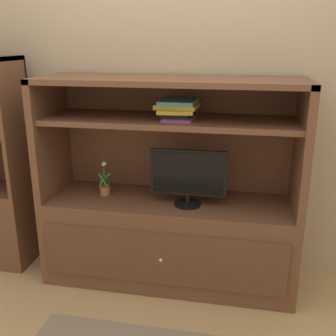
# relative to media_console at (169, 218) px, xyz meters

# --- Properties ---
(ground_plane) EXTENTS (8.00, 8.00, 0.00)m
(ground_plane) POSITION_rel_media_console_xyz_m (0.00, -0.41, -0.47)
(ground_plane) COLOR tan
(painted_rear_wall) EXTENTS (6.00, 0.10, 2.80)m
(painted_rear_wall) POSITION_rel_media_console_xyz_m (0.00, 0.34, 0.93)
(painted_rear_wall) COLOR tan
(painted_rear_wall) RESTS_ON ground_plane
(media_console) EXTENTS (1.76, 0.59, 1.46)m
(media_console) POSITION_rel_media_console_xyz_m (0.00, 0.00, 0.00)
(media_console) COLOR brown
(media_console) RESTS_ON ground_plane
(tv_monitor) EXTENTS (0.51, 0.18, 0.39)m
(tv_monitor) POSITION_rel_media_console_xyz_m (0.14, -0.08, 0.36)
(tv_monitor) COLOR black
(tv_monitor) RESTS_ON media_console
(potted_plant) EXTENTS (0.09, 0.11, 0.27)m
(potted_plant) POSITION_rel_media_console_xyz_m (-0.48, 0.00, 0.21)
(potted_plant) COLOR #B26642
(potted_plant) RESTS_ON media_console
(magazine_stack) EXTENTS (0.28, 0.34, 0.12)m
(magazine_stack) POSITION_rel_media_console_xyz_m (0.06, -0.00, 0.79)
(magazine_stack) COLOR purple
(magazine_stack) RESTS_ON media_console
(bookshelf_tall) EXTENTS (0.38, 0.38, 1.58)m
(bookshelf_tall) POSITION_rel_media_console_xyz_m (-1.29, 0.00, 0.08)
(bookshelf_tall) COLOR brown
(bookshelf_tall) RESTS_ON ground_plane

